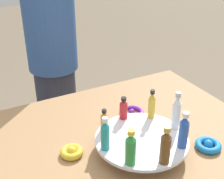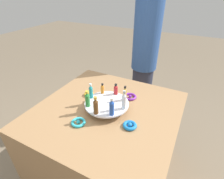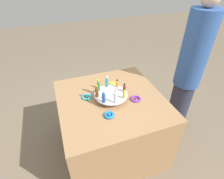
{
  "view_description": "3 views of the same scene",
  "coord_description": "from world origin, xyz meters",
  "px_view_note": "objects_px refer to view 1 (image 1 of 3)",
  "views": [
    {
      "loc": [
        -0.75,
        0.52,
        1.5
      ],
      "look_at": [
        0.22,
        0.0,
        0.92
      ],
      "focal_mm": 50.0,
      "sensor_mm": 36.0,
      "label": 1
    },
    {
      "loc": [
        -0.94,
        -0.52,
        1.6
      ],
      "look_at": [
        0.09,
        0.0,
        0.89
      ],
      "focal_mm": 28.0,
      "sensor_mm": 36.0,
      "label": 2
    },
    {
      "loc": [
        -0.46,
        -1.32,
        1.89
      ],
      "look_at": [
        0.01,
        0.0,
        0.88
      ],
      "focal_mm": 28.0,
      "sensor_mm": 36.0,
      "label": 3
    }
  ],
  "objects_px": {
    "bottle_green": "(131,148)",
    "ribbon_bow_purple": "(132,112)",
    "bottle_blue": "(184,131)",
    "ribbon_bow_blue": "(208,145)",
    "display_stand": "(141,142)",
    "bottle_red": "(124,109)",
    "bottle_orange": "(104,121)",
    "bottle_clear": "(176,112)",
    "ribbon_bow_gold": "(72,152)",
    "bottle_teal": "(105,135)",
    "bottle_gold": "(152,105)",
    "person_figure": "(52,44)",
    "bottle_brown": "(165,146)"
  },
  "relations": [
    {
      "from": "bottle_gold",
      "to": "bottle_green",
      "type": "bearing_deg",
      "value": 132.53
    },
    {
      "from": "bottle_red",
      "to": "person_figure",
      "type": "relative_size",
      "value": 0.05
    },
    {
      "from": "bottle_clear",
      "to": "bottle_orange",
      "type": "relative_size",
      "value": 1.72
    },
    {
      "from": "bottle_teal",
      "to": "ribbon_bow_gold",
      "type": "bearing_deg",
      "value": 43.56
    },
    {
      "from": "bottle_clear",
      "to": "ribbon_bow_gold",
      "type": "xyz_separation_m",
      "value": [
        0.11,
        0.37,
        -0.12
      ]
    },
    {
      "from": "display_stand",
      "to": "bottle_blue",
      "type": "xyz_separation_m",
      "value": [
        -0.1,
        -0.1,
        0.08
      ]
    },
    {
      "from": "bottle_clear",
      "to": "ribbon_bow_blue",
      "type": "height_order",
      "value": "bottle_clear"
    },
    {
      "from": "display_stand",
      "to": "ribbon_bow_purple",
      "type": "distance_m",
      "value": 0.25
    },
    {
      "from": "display_stand",
      "to": "bottle_green",
      "type": "height_order",
      "value": "bottle_green"
    },
    {
      "from": "person_figure",
      "to": "bottle_blue",
      "type": "bearing_deg",
      "value": 5.08
    },
    {
      "from": "display_stand",
      "to": "ribbon_bow_blue",
      "type": "bearing_deg",
      "value": -113.3
    },
    {
      "from": "bottle_green",
      "to": "person_figure",
      "type": "distance_m",
      "value": 1.05
    },
    {
      "from": "bottle_red",
      "to": "bottle_orange",
      "type": "height_order",
      "value": "bottle_red"
    },
    {
      "from": "bottle_green",
      "to": "ribbon_bow_gold",
      "type": "relative_size",
      "value": 1.51
    },
    {
      "from": "bottle_red",
      "to": "ribbon_bow_blue",
      "type": "bearing_deg",
      "value": -137.07
    },
    {
      "from": "bottle_blue",
      "to": "bottle_orange",
      "type": "bearing_deg",
      "value": 42.53
    },
    {
      "from": "ribbon_bow_blue",
      "to": "ribbon_bow_purple",
      "type": "height_order",
      "value": "ribbon_bow_blue"
    },
    {
      "from": "bottle_gold",
      "to": "bottle_orange",
      "type": "xyz_separation_m",
      "value": [
        0.01,
        0.2,
        -0.02
      ]
    },
    {
      "from": "bottle_orange",
      "to": "ribbon_bow_gold",
      "type": "bearing_deg",
      "value": 92.3
    },
    {
      "from": "bottle_orange",
      "to": "bottle_teal",
      "type": "xyz_separation_m",
      "value": [
        -0.1,
        0.05,
        0.02
      ]
    },
    {
      "from": "bottle_blue",
      "to": "ribbon_bow_blue",
      "type": "distance_m",
      "value": 0.17
    },
    {
      "from": "bottle_green",
      "to": "ribbon_bow_purple",
      "type": "xyz_separation_m",
      "value": [
        0.33,
        -0.2,
        -0.11
      ]
    },
    {
      "from": "bottle_blue",
      "to": "ribbon_bow_blue",
      "type": "height_order",
      "value": "bottle_blue"
    },
    {
      "from": "bottle_red",
      "to": "bottle_brown",
      "type": "relative_size",
      "value": 0.68
    },
    {
      "from": "bottle_red",
      "to": "bottle_orange",
      "type": "xyz_separation_m",
      "value": [
        -0.04,
        0.1,
        -0.0
      ]
    },
    {
      "from": "bottle_red",
      "to": "bottle_gold",
      "type": "bearing_deg",
      "value": -114.97
    },
    {
      "from": "bottle_red",
      "to": "person_figure",
      "type": "distance_m",
      "value": 0.81
    },
    {
      "from": "bottle_blue",
      "to": "bottle_brown",
      "type": "bearing_deg",
      "value": 110.03
    },
    {
      "from": "bottle_red",
      "to": "bottle_teal",
      "type": "bearing_deg",
      "value": 132.53
    },
    {
      "from": "bottle_orange",
      "to": "ribbon_bow_blue",
      "type": "height_order",
      "value": "bottle_orange"
    },
    {
      "from": "ribbon_bow_blue",
      "to": "person_figure",
      "type": "bearing_deg",
      "value": 13.24
    },
    {
      "from": "ribbon_bow_gold",
      "to": "bottle_teal",
      "type": "bearing_deg",
      "value": -136.44
    },
    {
      "from": "bottle_blue",
      "to": "person_figure",
      "type": "relative_size",
      "value": 0.08
    },
    {
      "from": "bottle_blue",
      "to": "bottle_green",
      "type": "bearing_deg",
      "value": 87.53
    },
    {
      "from": "bottle_blue",
      "to": "bottle_clear",
      "type": "xyz_separation_m",
      "value": [
        0.1,
        -0.05,
        0.01
      ]
    },
    {
      "from": "bottle_brown",
      "to": "ribbon_bow_gold",
      "type": "xyz_separation_m",
      "value": [
        0.24,
        0.22,
        -0.11
      ]
    },
    {
      "from": "display_stand",
      "to": "bottle_blue",
      "type": "distance_m",
      "value": 0.16
    },
    {
      "from": "bottle_clear",
      "to": "bottle_red",
      "type": "distance_m",
      "value": 0.2
    },
    {
      "from": "bottle_brown",
      "to": "ribbon_bow_purple",
      "type": "xyz_separation_m",
      "value": [
        0.37,
        -0.11,
        -0.11
      ]
    },
    {
      "from": "display_stand",
      "to": "bottle_gold",
      "type": "relative_size",
      "value": 2.75
    },
    {
      "from": "bottle_blue",
      "to": "ribbon_bow_gold",
      "type": "bearing_deg",
      "value": 58.01
    },
    {
      "from": "bottle_blue",
      "to": "bottle_green",
      "type": "relative_size",
      "value": 1.06
    },
    {
      "from": "ribbon_bow_gold",
      "to": "ribbon_bow_blue",
      "type": "bearing_deg",
      "value": -113.3
    },
    {
      "from": "bottle_gold",
      "to": "bottle_orange",
      "type": "relative_size",
      "value": 1.39
    },
    {
      "from": "bottle_orange",
      "to": "bottle_green",
      "type": "bearing_deg",
      "value": 177.53
    },
    {
      "from": "ribbon_bow_purple",
      "to": "ribbon_bow_blue",
      "type": "bearing_deg",
      "value": -158.3
    },
    {
      "from": "bottle_gold",
      "to": "ribbon_bow_gold",
      "type": "distance_m",
      "value": 0.35
    },
    {
      "from": "bottle_green",
      "to": "ribbon_bow_gold",
      "type": "xyz_separation_m",
      "value": [
        0.2,
        0.13,
        -0.11
      ]
    },
    {
      "from": "bottle_gold",
      "to": "person_figure",
      "type": "height_order",
      "value": "person_figure"
    },
    {
      "from": "bottle_gold",
      "to": "person_figure",
      "type": "bearing_deg",
      "value": 8.08
    }
  ]
}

